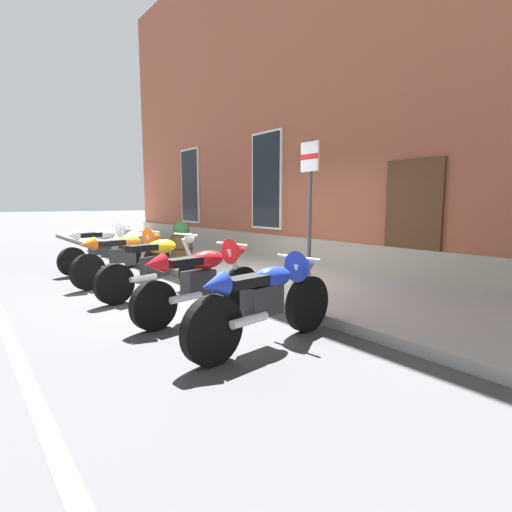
# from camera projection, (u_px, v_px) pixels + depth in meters

# --- Properties ---
(ground_plane) EXTENTS (140.00, 140.00, 0.00)m
(ground_plane) POSITION_uv_depth(u_px,v_px,m) (210.00, 288.00, 7.17)
(ground_plane) COLOR #38383A
(sidewalk) EXTENTS (27.15, 3.04, 0.13)m
(sidewalk) POSITION_uv_depth(u_px,v_px,m) (274.00, 275.00, 8.07)
(sidewalk) COLOR gray
(sidewalk) RESTS_ON ground_plane
(lane_stripe) EXTENTS (27.15, 0.12, 0.01)m
(lane_stripe) POSITION_uv_depth(u_px,v_px,m) (1.00, 319.00, 5.25)
(lane_stripe) COLOR silver
(lane_stripe) RESTS_ON ground_plane
(brick_pub_facade) EXTENTS (21.15, 6.33, 8.92)m
(brick_pub_facade) POSITION_uv_depth(u_px,v_px,m) (412.00, 89.00, 10.26)
(brick_pub_facade) COLOR brown
(brick_pub_facade) RESTS_ON ground_plane
(motorcycle_white_sport) EXTENTS (0.79, 1.96, 1.08)m
(motorcycle_white_sport) POSITION_uv_depth(u_px,v_px,m) (105.00, 245.00, 8.89)
(motorcycle_white_sport) COLOR black
(motorcycle_white_sport) RESTS_ON ground_plane
(motorcycle_orange_sport) EXTENTS (0.85, 2.13, 1.03)m
(motorcycle_orange_sport) POSITION_uv_depth(u_px,v_px,m) (129.00, 253.00, 7.61)
(motorcycle_orange_sport) COLOR black
(motorcycle_orange_sport) RESTS_ON ground_plane
(motorcycle_yellow_naked) EXTENTS (0.69, 2.16, 1.00)m
(motorcycle_yellow_naked) POSITION_uv_depth(u_px,v_px,m) (159.00, 266.00, 6.53)
(motorcycle_yellow_naked) COLOR black
(motorcycle_yellow_naked) RESTS_ON ground_plane
(motorcycle_red_sport) EXTENTS (0.66, 2.07, 1.03)m
(motorcycle_red_sport) POSITION_uv_depth(u_px,v_px,m) (207.00, 276.00, 5.32)
(motorcycle_red_sport) COLOR black
(motorcycle_red_sport) RESTS_ON ground_plane
(motorcycle_blue_sport) EXTENTS (0.62, 2.10, 0.99)m
(motorcycle_blue_sport) POSITION_uv_depth(u_px,v_px,m) (271.00, 296.00, 4.25)
(motorcycle_blue_sport) COLOR black
(motorcycle_blue_sport) RESTS_ON ground_plane
(parking_sign) EXTENTS (0.36, 0.07, 2.33)m
(parking_sign) POSITION_uv_depth(u_px,v_px,m) (310.00, 195.00, 6.03)
(parking_sign) COLOR #4C4C51
(parking_sign) RESTS_ON sidewalk
(barrel_planter) EXTENTS (0.55, 0.55, 0.95)m
(barrel_planter) POSITION_uv_depth(u_px,v_px,m) (182.00, 243.00, 9.55)
(barrel_planter) COLOR brown
(barrel_planter) RESTS_ON sidewalk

